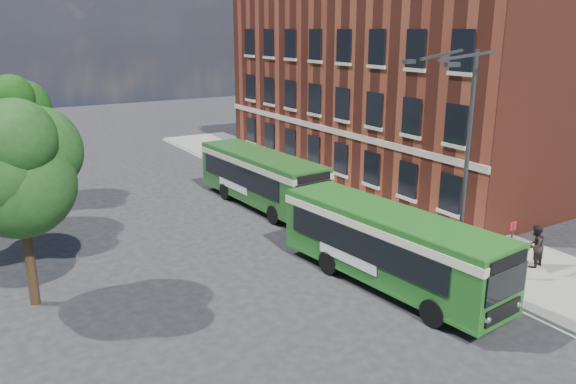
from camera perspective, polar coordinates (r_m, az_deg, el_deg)
ground at (r=23.47m, az=4.47°, el=-8.36°), size 120.00×120.00×0.00m
pavement at (r=33.39m, az=6.23°, el=-0.71°), size 6.00×48.00×0.15m
kerb_line at (r=31.71m, az=1.84°, el=-1.67°), size 0.12×48.00×0.01m
brick_office at (r=39.62m, az=11.18°, el=11.91°), size 12.10×26.00×14.20m
street_lamp at (r=23.68m, az=17.18°, el=3.42°), size 2.96×2.38×9.00m
bus_stop_sign at (r=23.86m, az=21.68°, el=-5.17°), size 0.35×0.08×2.52m
bus_front at (r=22.15m, az=10.29°, el=-4.98°), size 3.56×10.31×3.02m
bus_rear at (r=31.82m, az=-2.74°, el=1.80°), size 3.09×10.17×3.02m
pedestrian_a at (r=24.18m, az=18.78°, el=-6.02°), size 0.59×0.40×1.60m
pedestrian_b at (r=25.60m, az=23.79°, el=-5.02°), size 0.97×0.80×1.85m
tree_left at (r=21.40m, az=-25.65°, el=2.27°), size 4.52×4.29×7.63m
tree_right at (r=36.30m, az=-26.13°, el=7.04°), size 4.35×4.14×7.34m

